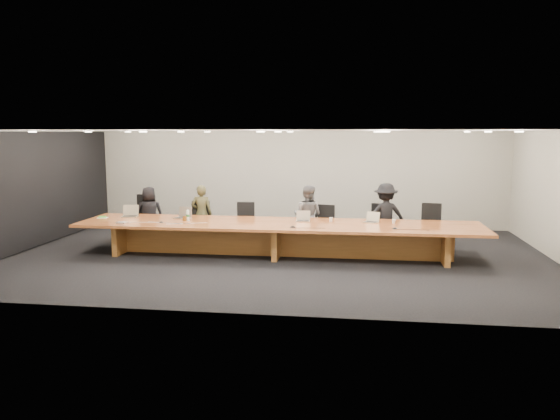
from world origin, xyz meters
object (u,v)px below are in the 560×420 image
object	(u,v)px
person_c	(308,216)
av_box	(122,223)
person_a	(150,214)
water_bottle	(188,216)
paper_cup_near	(331,220)
chair_right	(378,225)
laptop_d	(303,216)
person_b	(202,214)
laptop_b	(182,213)
paper_cup_far	(394,221)
chair_left	(200,222)
person_d	(385,216)
conference_table	(278,233)
amber_mug	(185,218)
chair_mid_left	(244,223)
mic_center	(293,227)
mic_left	(161,222)
mic_right	(395,228)
laptop_a	(130,211)
laptop_e	(371,217)
chair_mid_right	(324,225)
chair_far_left	(142,218)
chair_far_right	(431,226)

from	to	relation	value
person_c	av_box	world-z (taller)	person_c
person_a	person_c	world-z (taller)	person_c
water_bottle	paper_cup_near	xyz separation A→B (m)	(3.26, 0.32, -0.07)
chair_right	av_box	bearing A→B (deg)	-146.19
laptop_d	av_box	distance (m)	4.05
person_b	laptop_b	world-z (taller)	person_b
paper_cup_far	chair_left	bearing A→B (deg)	169.51
laptop_d	person_d	bearing A→B (deg)	25.65
conference_table	amber_mug	size ratio (longest dim) A/B	80.01
chair_mid_left	person_d	distance (m)	3.45
paper_cup_near	mic_center	world-z (taller)	paper_cup_near
chair_left	paper_cup_far	xyz separation A→B (m)	(4.70, -0.87, 0.27)
mic_left	person_a	bearing A→B (deg)	119.80
mic_right	laptop_a	bearing A→B (deg)	172.77
person_c	laptop_e	distance (m)	1.72
conference_table	laptop_a	size ratio (longest dim) A/B	24.50
person_a	laptop_b	distance (m)	1.47
chair_left	mic_center	bearing A→B (deg)	-42.92
chair_mid_right	person_d	size ratio (longest dim) A/B	0.65
paper_cup_far	av_box	xyz separation A→B (m)	(-5.99, -0.86, -0.03)
chair_left	mic_center	xyz separation A→B (m)	(2.54, -1.70, 0.24)
chair_right	chair_mid_right	bearing A→B (deg)	-161.27
mic_left	laptop_b	bearing A→B (deg)	66.28
mic_right	chair_far_left	bearing A→B (deg)	165.49
amber_mug	av_box	distance (m)	1.39
chair_right	laptop_e	world-z (taller)	chair_right
person_a	laptop_b	bearing A→B (deg)	125.69
mic_right	av_box	bearing A→B (deg)	-178.73
chair_mid_left	laptop_d	size ratio (longest dim) A/B	3.36
person_d	mic_left	size ratio (longest dim) A/B	14.68
chair_mid_right	person_a	size ratio (longest dim) A/B	0.72
chair_mid_left	person_b	size ratio (longest dim) A/B	0.72
chair_far_right	laptop_e	distance (m)	1.67
laptop_a	amber_mug	xyz separation A→B (m)	(1.49, -0.38, -0.09)
person_b	chair_far_right	bearing A→B (deg)	174.30
chair_right	paper_cup_far	world-z (taller)	chair_right
chair_right	mic_right	world-z (taller)	chair_right
chair_left	paper_cup_far	world-z (taller)	chair_left
water_bottle	laptop_e	bearing A→B (deg)	4.53
laptop_a	amber_mug	distance (m)	1.54
person_a	av_box	bearing A→B (deg)	74.85
laptop_b	conference_table	bearing A→B (deg)	9.64
chair_left	laptop_d	size ratio (longest dim) A/B	3.39
chair_left	chair_mid_right	xyz separation A→B (m)	(3.09, 0.08, -0.02)
chair_mid_right	laptop_a	world-z (taller)	laptop_a
chair_far_right	person_a	size ratio (longest dim) A/B	0.79
chair_far_right	paper_cup_near	bearing A→B (deg)	-150.03
person_a	laptop_e	distance (m)	5.61
chair_right	amber_mug	world-z (taller)	chair_right
laptop_a	person_d	bearing A→B (deg)	-2.60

